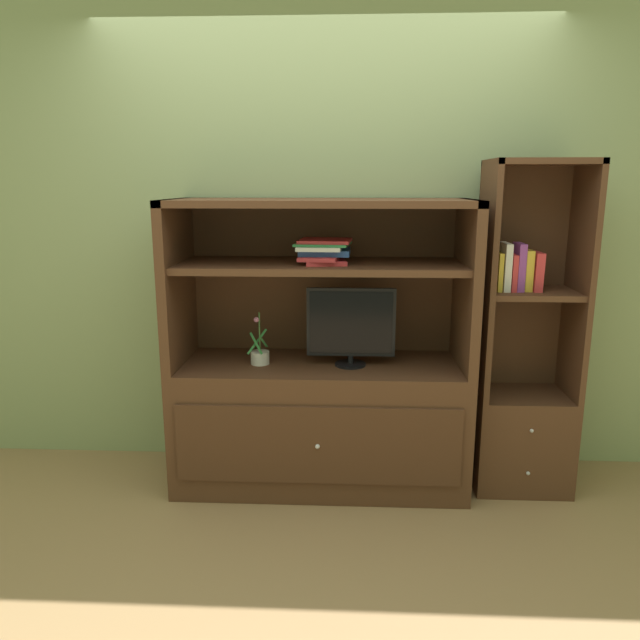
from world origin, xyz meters
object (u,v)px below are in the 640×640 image
object	(u,v)px
potted_plant	(260,356)
magazine_stack	(323,251)
upright_book_row	(517,269)
media_console	(320,394)
bookshelf_tall	(523,386)
tv_monitor	(351,325)

from	to	relation	value
potted_plant	magazine_stack	size ratio (longest dim) A/B	0.82
upright_book_row	media_console	bearing A→B (deg)	179.70
media_console	bookshelf_tall	world-z (taller)	bookshelf_tall
potted_plant	bookshelf_tall	bearing A→B (deg)	1.78
media_console	potted_plant	xyz separation A→B (m)	(-0.32, -0.04, 0.23)
tv_monitor	bookshelf_tall	world-z (taller)	bookshelf_tall
media_console	bookshelf_tall	distance (m)	1.10
tv_monitor	magazine_stack	distance (m)	0.42
bookshelf_tall	upright_book_row	size ratio (longest dim) A/B	7.18
media_console	upright_book_row	bearing A→B (deg)	-0.30
potted_plant	tv_monitor	bearing A→B (deg)	-0.76
media_console	bookshelf_tall	size ratio (longest dim) A/B	0.90
bookshelf_tall	media_console	bearing A→B (deg)	-179.65
tv_monitor	upright_book_row	xyz separation A→B (m)	(0.85, 0.04, 0.30)
upright_book_row	magazine_stack	bearing A→B (deg)	-179.96
tv_monitor	bookshelf_tall	bearing A→B (deg)	3.11
potted_plant	magazine_stack	xyz separation A→B (m)	(0.34, 0.03, 0.56)
media_console	potted_plant	bearing A→B (deg)	-173.41
potted_plant	bookshelf_tall	size ratio (longest dim) A/B	0.16
bookshelf_tall	upright_book_row	world-z (taller)	bookshelf_tall
potted_plant	upright_book_row	bearing A→B (deg)	1.38
magazine_stack	bookshelf_tall	size ratio (longest dim) A/B	0.20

